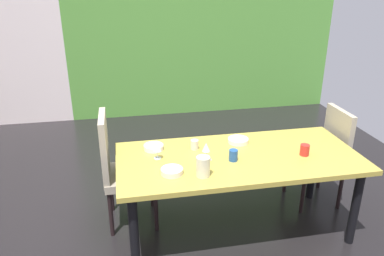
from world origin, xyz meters
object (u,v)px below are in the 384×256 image
(chair_left_far, at_px, (120,166))
(serving_bowl_corner, at_px, (172,171))
(wine_glass_near_shelf, at_px, (157,146))
(cup_near_window, at_px, (195,145))
(cup_left, at_px, (233,155))
(pitcher_front, at_px, (203,166))
(dining_table, at_px, (239,164))
(cup_center, at_px, (305,150))
(serving_bowl_east, at_px, (154,147))
(wine_glass_rear, at_px, (206,148))
(serving_bowl_right, at_px, (238,140))
(chair_right_far, at_px, (324,151))

(chair_left_far, xyz_separation_m, serving_bowl_corner, (0.38, -0.50, 0.18))
(chair_left_far, bearing_deg, wine_glass_near_shelf, 52.91)
(wine_glass_near_shelf, distance_m, serving_bowl_corner, 0.29)
(chair_left_far, bearing_deg, cup_near_window, 79.86)
(serving_bowl_corner, distance_m, cup_left, 0.52)
(cup_near_window, height_order, pitcher_front, pitcher_front)
(dining_table, distance_m, cup_near_window, 0.40)
(cup_center, height_order, cup_near_window, cup_center)
(serving_bowl_corner, bearing_deg, wine_glass_near_shelf, 106.16)
(serving_bowl_corner, bearing_deg, serving_bowl_east, 101.63)
(cup_center, bearing_deg, cup_near_window, 161.56)
(dining_table, distance_m, pitcher_front, 0.47)
(wine_glass_rear, relative_size, cup_near_window, 1.96)
(serving_bowl_right, relative_size, serving_bowl_corner, 1.09)
(dining_table, distance_m, serving_bowl_right, 0.28)
(serving_bowl_corner, bearing_deg, chair_right_far, 18.06)
(wine_glass_rear, bearing_deg, cup_center, -3.28)
(chair_right_far, xyz_separation_m, cup_center, (-0.42, -0.40, 0.24))
(chair_left_far, xyz_separation_m, serving_bowl_right, (1.03, -0.05, 0.18))
(dining_table, distance_m, chair_left_far, 1.01)
(chair_left_far, relative_size, cup_near_window, 12.72)
(chair_right_far, xyz_separation_m, serving_bowl_east, (-1.61, -0.06, 0.21))
(serving_bowl_east, xyz_separation_m, pitcher_front, (0.31, -0.51, 0.06))
(dining_table, xyz_separation_m, pitcher_front, (-0.36, -0.26, 0.15))
(dining_table, relative_size, serving_bowl_east, 11.98)
(serving_bowl_right, bearing_deg, wine_glass_near_shelf, -166.52)
(serving_bowl_right, distance_m, serving_bowl_corner, 0.78)
(pitcher_front, bearing_deg, chair_right_far, 23.60)
(cup_center, bearing_deg, wine_glass_near_shelf, 171.90)
(serving_bowl_east, xyz_separation_m, cup_near_window, (0.34, -0.06, 0.02))
(serving_bowl_east, bearing_deg, chair_right_far, 1.96)
(chair_left_far, height_order, wine_glass_near_shelf, chair_left_far)
(chair_right_far, height_order, wine_glass_near_shelf, chair_right_far)
(chair_left_far, height_order, cup_near_window, chair_left_far)
(chair_left_far, relative_size, pitcher_front, 6.73)
(chair_left_far, xyz_separation_m, cup_left, (0.88, -0.38, 0.20))
(wine_glass_rear, xyz_separation_m, cup_center, (0.81, -0.05, -0.07))
(wine_glass_near_shelf, height_order, serving_bowl_east, wine_glass_near_shelf)
(chair_left_far, bearing_deg, pitcher_front, 46.47)
(serving_bowl_east, bearing_deg, serving_bowl_right, 0.03)
(wine_glass_near_shelf, distance_m, serving_bowl_right, 0.75)
(serving_bowl_corner, bearing_deg, chair_left_far, 127.44)
(wine_glass_rear, distance_m, cup_left, 0.23)
(serving_bowl_corner, distance_m, cup_center, 1.11)
(wine_glass_near_shelf, bearing_deg, wine_glass_rear, -18.23)
(wine_glass_near_shelf, relative_size, cup_left, 1.74)
(chair_left_far, distance_m, chair_right_far, 1.90)
(wine_glass_near_shelf, distance_m, pitcher_front, 0.45)
(chair_right_far, height_order, pitcher_front, chair_right_far)
(serving_bowl_right, relative_size, cup_center, 1.96)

